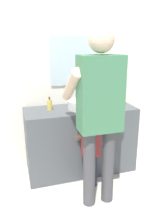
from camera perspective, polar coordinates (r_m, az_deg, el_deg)
The scene contains 9 objects.
ground_plane at distance 2.99m, azimuth 0.90°, elevation -16.76°, with size 14.00×14.00×0.00m, color silver.
back_wall at distance 3.09m, azimuth -2.67°, elevation 11.24°, with size 4.40×0.10×2.70m.
vanity_cabinet at distance 3.03m, azimuth -0.86°, elevation -6.94°, with size 1.39×0.54×0.86m, color #4C5156.
sink_basin at distance 2.85m, azimuth -0.79°, elevation 1.90°, with size 0.33×0.33×0.11m.
faucet at distance 3.03m, azimuth -1.89°, elevation 3.30°, with size 0.18×0.14×0.18m.
toothbrush_cup at distance 2.95m, azimuth 5.15°, elevation 2.22°, with size 0.07×0.07×0.21m.
soap_bottle at distance 2.83m, azimuth -8.57°, elevation 1.85°, with size 0.06×0.06×0.17m.
child_toddler at distance 2.64m, azimuth 1.66°, elevation -8.45°, with size 0.27×0.27×0.88m.
adult_parent at distance 2.20m, azimuth 3.85°, elevation 1.70°, with size 0.56×0.58×1.80m.
Camera 1 is at (-0.79, -2.35, 1.66)m, focal length 36.66 mm.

